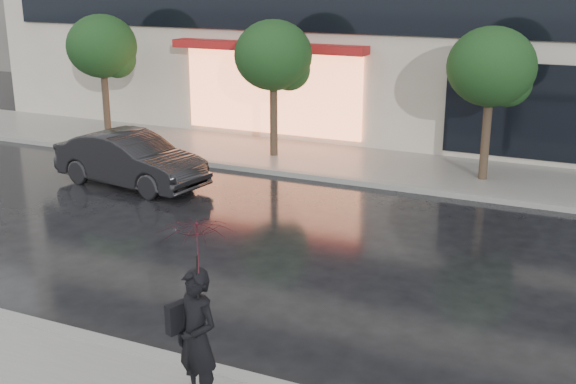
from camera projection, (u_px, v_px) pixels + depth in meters
The scene contains 9 objects.
ground at pixel (165, 324), 11.21m from camera, with size 120.00×120.00×0.00m, color black.
sidewalk_far at pixel (375, 166), 20.08m from camera, with size 60.00×3.50×0.12m, color slate.
curb_near at pixel (125, 349), 10.33m from camera, with size 60.00×0.25×0.14m, color gray.
curb_far at pixel (353, 181), 18.56m from camera, with size 60.00×0.25×0.14m, color gray.
tree_far_west at pixel (104, 49), 22.66m from camera, with size 2.20×2.20×3.99m.
tree_mid_west at pixel (276, 58), 20.24m from camera, with size 2.20×2.20×3.99m.
tree_mid_east at pixel (494, 70), 17.81m from camera, with size 2.20×2.20×3.99m.
parked_car at pixel (131, 160), 18.27m from camera, with size 1.45×4.15×1.37m, color black.
pedestrian_with_umbrella at pixel (196, 291), 8.51m from camera, with size 1.14×1.15×2.42m.
Camera 1 is at (6.00, -8.36, 5.26)m, focal length 45.00 mm.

